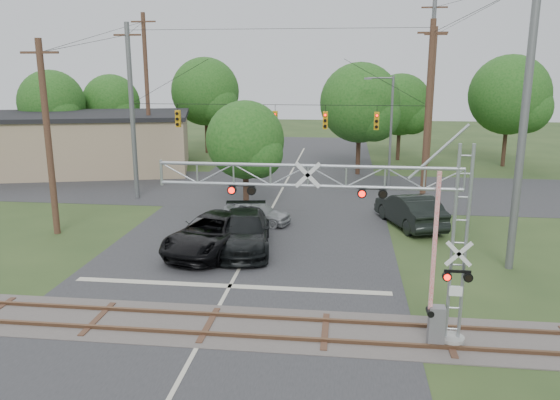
# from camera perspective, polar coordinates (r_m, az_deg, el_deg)

# --- Properties ---
(ground) EXTENTS (160.00, 160.00, 0.00)m
(ground) POSITION_cam_1_polar(r_m,az_deg,el_deg) (17.71, -9.10, -15.76)
(ground) COLOR #2A401D
(ground) RESTS_ON ground
(road_main) EXTENTS (14.00, 90.00, 0.02)m
(road_main) POSITION_cam_1_polar(r_m,az_deg,el_deg) (26.63, -3.25, -5.31)
(road_main) COLOR #2C2C2F
(road_main) RESTS_ON ground
(road_cross) EXTENTS (90.00, 12.00, 0.02)m
(road_cross) POSITION_cam_1_polar(r_m,az_deg,el_deg) (39.99, 0.24, 1.16)
(road_cross) COLOR #2C2C2F
(road_cross) RESTS_ON ground
(railroad_track) EXTENTS (90.00, 3.20, 0.17)m
(railroad_track) POSITION_cam_1_polar(r_m,az_deg,el_deg) (19.40, -7.46, -12.84)
(railroad_track) COLOR #4C4542
(railroad_track) RESTS_ON ground
(crossing_gantry) EXTENTS (9.83, 0.83, 6.48)m
(crossing_gantry) POSITION_cam_1_polar(r_m,az_deg,el_deg) (17.09, 8.93, -2.22)
(crossing_gantry) COLOR gray
(crossing_gantry) RESTS_ON ground
(traffic_signal_span) EXTENTS (19.34, 0.36, 11.50)m
(traffic_signal_span) POSITION_cam_1_polar(r_m,az_deg,el_deg) (35.10, 1.02, 8.81)
(traffic_signal_span) COLOR slate
(traffic_signal_span) RESTS_ON ground
(pickup_black) EXTENTS (4.45, 6.96, 1.79)m
(pickup_black) POSITION_cam_1_polar(r_m,az_deg,el_deg) (26.50, -6.98, -3.48)
(pickup_black) COLOR black
(pickup_black) RESTS_ON ground
(car_dark) EXTENTS (3.33, 6.43, 1.78)m
(car_dark) POSITION_cam_1_polar(r_m,az_deg,el_deg) (26.67, -3.81, -3.30)
(car_dark) COLOR black
(car_dark) RESTS_ON ground
(sedan_silver) EXTENTS (4.12, 2.53, 1.31)m
(sedan_silver) POSITION_cam_1_polar(r_m,az_deg,el_deg) (30.99, -2.37, -1.33)
(sedan_silver) COLOR gray
(sedan_silver) RESTS_ON ground
(suv_dark) EXTENTS (3.72, 5.99, 1.86)m
(suv_dark) POSITION_cam_1_polar(r_m,az_deg,el_deg) (31.30, 13.40, -1.02)
(suv_dark) COLOR black
(suv_dark) RESTS_ON ground
(commercial_building) EXTENTS (22.93, 15.61, 4.90)m
(commercial_building) POSITION_cam_1_polar(r_m,az_deg,el_deg) (50.45, -21.57, 5.63)
(commercial_building) COLOR #9A8667
(commercial_building) RESTS_ON ground
(streetlight) EXTENTS (2.17, 0.23, 8.14)m
(streetlight) POSITION_cam_1_polar(r_m,az_deg,el_deg) (41.13, 11.31, 7.65)
(streetlight) COLOR slate
(streetlight) RESTS_ON ground
(utility_poles) EXTENTS (25.71, 27.98, 13.92)m
(utility_poles) POSITION_cam_1_polar(r_m,az_deg,el_deg) (38.77, 4.95, 10.19)
(utility_poles) COLOR #462C20
(utility_poles) RESTS_ON ground
(treeline) EXTENTS (54.53, 28.72, 9.85)m
(treeline) POSITION_cam_1_polar(r_m,az_deg,el_deg) (49.34, 1.98, 10.16)
(treeline) COLOR #382519
(treeline) RESTS_ON ground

